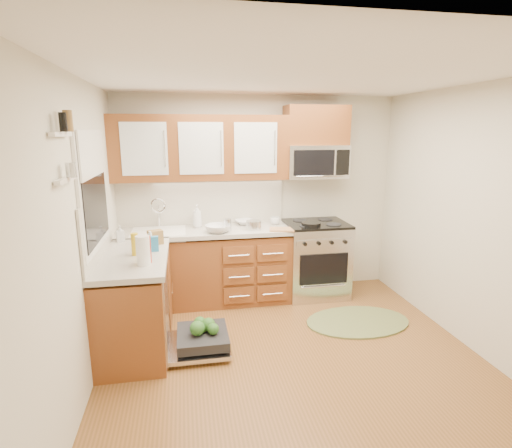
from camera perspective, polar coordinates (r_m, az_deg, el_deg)
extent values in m
plane|color=brown|center=(3.94, 5.33, -18.58)|extent=(3.50, 3.50, 0.00)
plane|color=white|center=(3.38, 6.28, 20.39)|extent=(3.50, 3.50, 0.00)
cube|color=beige|center=(5.12, 0.36, 3.96)|extent=(3.50, 0.04, 2.50)
cube|color=beige|center=(1.93, 20.62, -12.94)|extent=(3.50, 0.04, 2.50)
cube|color=beige|center=(3.42, -23.72, -1.86)|extent=(0.04, 3.50, 2.50)
cube|color=beige|center=(4.28, 28.93, 0.44)|extent=(0.04, 3.50, 2.50)
cube|color=brown|center=(4.96, -7.32, -6.33)|extent=(2.05, 0.60, 0.85)
cube|color=brown|center=(4.12, -16.87, -10.97)|extent=(0.60, 1.25, 0.85)
cube|color=#B0ABA0|center=(4.81, -7.48, -1.03)|extent=(2.07, 0.64, 0.05)
cube|color=#B0ABA0|center=(3.95, -17.18, -4.66)|extent=(0.64, 1.27, 0.05)
cube|color=beige|center=(5.03, -7.76, 3.21)|extent=(2.05, 0.02, 0.57)
cube|color=beige|center=(3.92, -21.76, -0.46)|extent=(0.02, 1.25, 0.57)
cube|color=brown|center=(5.06, 8.57, 13.76)|extent=(0.76, 0.35, 0.47)
cube|color=white|center=(3.80, -22.33, 9.33)|extent=(0.02, 0.96, 0.40)
cube|color=white|center=(2.97, -26.11, 11.46)|extent=(0.04, 0.40, 0.03)
cube|color=white|center=(2.99, -25.53, 5.73)|extent=(0.04, 0.40, 0.03)
cylinder|color=black|center=(4.86, 7.87, -0.03)|extent=(0.25, 0.25, 0.04)
cylinder|color=silver|center=(4.73, -0.32, -0.17)|extent=(0.22, 0.22, 0.11)
cube|color=#A16D49|center=(4.72, 3.70, -0.78)|extent=(0.32, 0.24, 0.02)
cylinder|color=silver|center=(4.67, -4.08, -0.12)|extent=(0.12, 0.12, 0.15)
cylinder|color=white|center=(3.62, -15.83, -3.65)|extent=(0.16, 0.16, 0.26)
cylinder|color=gold|center=(3.92, -16.92, -2.78)|extent=(0.08, 0.08, 0.21)
cylinder|color=#B01F0E|center=(3.66, -15.26, -3.54)|extent=(0.08, 0.08, 0.25)
cube|color=brown|center=(4.25, -14.19, -1.85)|extent=(0.17, 0.15, 0.15)
cube|color=teal|center=(4.01, -14.41, -2.76)|extent=(0.10, 0.06, 0.15)
imported|color=#999999|center=(5.00, -1.56, 0.27)|extent=(0.30, 0.30, 0.06)
imported|color=#999999|center=(4.62, -5.47, -0.67)|extent=(0.37, 0.37, 0.09)
imported|color=#999999|center=(4.99, 2.75, 0.45)|extent=(0.15, 0.15, 0.10)
imported|color=#999999|center=(4.87, -8.40, 1.11)|extent=(0.12, 0.12, 0.28)
imported|color=#999999|center=(4.45, -18.83, -1.30)|extent=(0.10, 0.10, 0.18)
imported|color=#999999|center=(4.12, -14.86, -2.19)|extent=(0.14, 0.14, 0.17)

